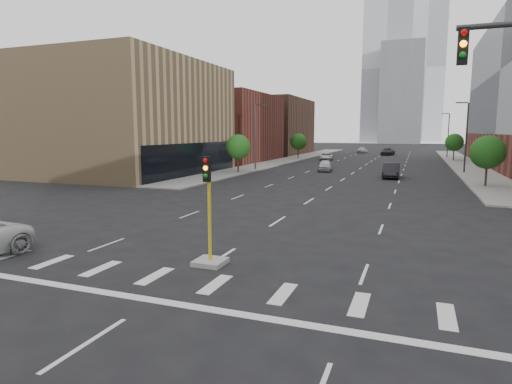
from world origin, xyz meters
The scene contains 21 objects.
sidewalk_left_far centered at (-15.00, 74.00, 0.07)m, with size 5.00×92.00×0.15m, color gray.
sidewalk_right_far centered at (15.00, 74.00, 0.07)m, with size 5.00×92.00×0.15m, color gray.
building_left_mid centered at (-27.50, 40.00, 7.00)m, with size 20.00×24.00×14.00m, color #9B7E57.
building_left_far_a centered at (-27.50, 66.00, 6.00)m, with size 20.00×22.00×12.00m, color brown.
building_left_far_b centered at (-27.50, 92.00, 6.50)m, with size 20.00×24.00×13.00m, color brown.
tower_left centered at (-8.00, 220.00, 35.00)m, with size 22.00×22.00×70.00m, color #B2B7BC.
tower_right centered at (10.00, 260.00, 40.00)m, with size 20.00×20.00×80.00m, color #B2B7BC.
tower_mid centered at (0.00, 200.00, 22.00)m, with size 18.00×18.00×44.00m, color slate.
median_traffic_signal centered at (0.00, 8.97, 0.97)m, with size 1.20×1.20×4.40m.
streetlight_right_a centered at (13.41, 55.00, 5.01)m, with size 1.60×0.22×9.07m.
streetlight_right_b centered at (13.41, 90.00, 5.01)m, with size 1.60×0.22×9.07m.
streetlight_left centered at (-13.41, 50.00, 5.01)m, with size 1.60×0.22×9.07m.
tree_left_near centered at (-14.00, 45.00, 3.39)m, with size 3.20×3.20×4.85m.
tree_left_far centered at (-14.00, 75.00, 3.39)m, with size 3.20×3.20×4.85m.
tree_right_near centered at (14.00, 40.00, 3.39)m, with size 3.20×3.20×4.85m.
tree_right_far centered at (14.00, 80.00, 3.39)m, with size 3.20×3.20×4.85m.
car_near_left centered at (-3.95, 51.66, 0.76)m, with size 1.79×4.46×1.52m, color #B5B6BA.
car_mid_right centered at (4.97, 45.84, 0.86)m, with size 1.82×5.22×1.72m, color black.
car_far_left centered at (-8.39, 74.48, 0.68)m, with size 2.27×4.93×1.37m, color silver.
car_deep_right centered at (1.50, 95.92, 0.85)m, with size 2.38×5.85×1.70m, color black.
car_distant centered at (-5.20, 104.02, 0.76)m, with size 1.80×4.47×1.52m, color #B5B4B9.
Camera 1 is at (7.64, -6.06, 5.35)m, focal length 30.00 mm.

